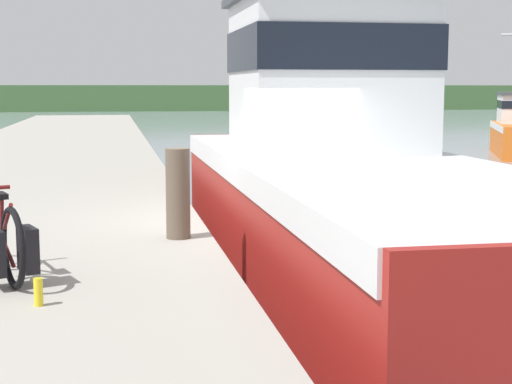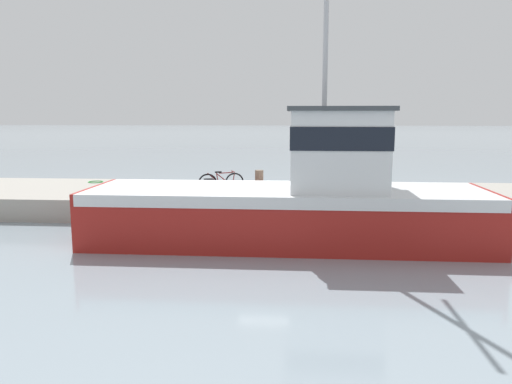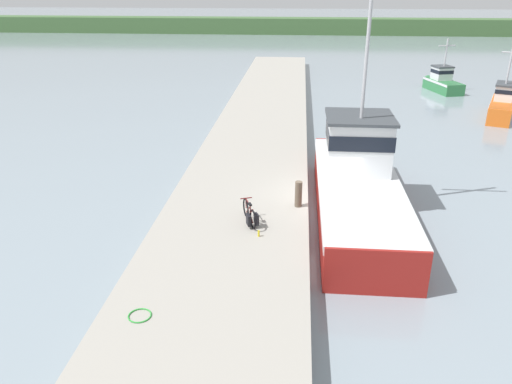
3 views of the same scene
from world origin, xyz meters
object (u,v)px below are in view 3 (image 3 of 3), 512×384
Objects in this scene: mooring_post at (298,194)px; boat_blue_far at (502,104)px; boat_red_outer at (442,82)px; bicycle_touring at (250,215)px; water_bottle_on_curb at (259,233)px; fishing_boat_main at (357,181)px.

boat_blue_far is at bearing 52.19° from mooring_post.
boat_red_outer reaches higher than bicycle_touring.
water_bottle_on_curb is at bearing -88.22° from bicycle_touring.
boat_red_outer is at bearing 65.62° from mooring_post.
mooring_post reaches higher than bicycle_touring.
boat_blue_far reaches higher than boat_red_outer.
mooring_post is at bearing 24.17° from bicycle_touring.
boat_blue_far is 3.87× the size of bicycle_touring.
boat_red_outer is at bearing 43.73° from bicycle_touring.
boat_red_outer is at bearing 65.39° from water_bottle_on_curb.
boat_blue_far is 6.16× the size of mooring_post.
mooring_post is at bearing -105.29° from boat_blue_far.
fishing_boat_main is 8.10× the size of bicycle_touring.
water_bottle_on_curb is at bearing -131.50° from fishing_boat_main.
bicycle_touring reaches higher than water_bottle_on_curb.
fishing_boat_main is 27.18m from boat_red_outer.
boat_blue_far is at bearing 31.13° from bicycle_touring.
boat_red_outer is (9.80, 25.34, -0.49)m from fishing_boat_main.
boat_blue_far is (11.72, 16.63, -0.38)m from fishing_boat_main.
boat_red_outer is 4.89× the size of mooring_post.
fishing_boat_main is 2.09× the size of boat_blue_far.
fishing_boat_main is at bearing 18.04° from bicycle_touring.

